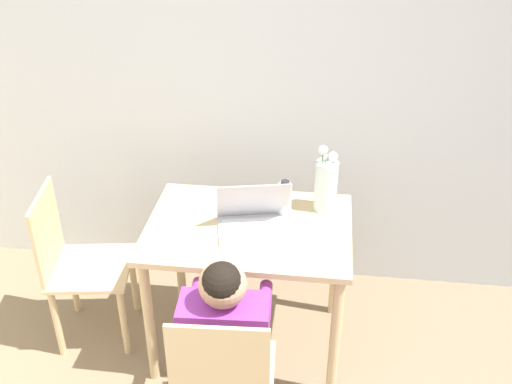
{
  "coord_description": "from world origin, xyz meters",
  "views": [
    {
      "loc": [
        0.33,
        -0.81,
        2.34
      ],
      "look_at": [
        0.03,
        1.57,
        0.93
      ],
      "focal_mm": 42.0,
      "sensor_mm": 36.0,
      "label": 1
    }
  ],
  "objects_px": {
    "laptop": "(254,217)",
    "person_seated": "(226,329)",
    "flower_vase": "(326,183)",
    "chair_occupied": "(224,383)",
    "water_bottle": "(285,199)",
    "chair_spare": "(78,265)"
  },
  "relations": [
    {
      "from": "flower_vase",
      "to": "water_bottle",
      "type": "relative_size",
      "value": 1.86
    },
    {
      "from": "flower_vase",
      "to": "water_bottle",
      "type": "bearing_deg",
      "value": -156.82
    },
    {
      "from": "chair_occupied",
      "to": "flower_vase",
      "type": "bearing_deg",
      "value": -115.14
    },
    {
      "from": "chair_spare",
      "to": "laptop",
      "type": "height_order",
      "value": "laptop"
    },
    {
      "from": "chair_occupied",
      "to": "water_bottle",
      "type": "relative_size",
      "value": 4.61
    },
    {
      "from": "person_seated",
      "to": "water_bottle",
      "type": "bearing_deg",
      "value": -107.21
    },
    {
      "from": "chair_occupied",
      "to": "laptop",
      "type": "distance_m",
      "value": 0.78
    },
    {
      "from": "person_seated",
      "to": "chair_spare",
      "type": "bearing_deg",
      "value": -36.1
    },
    {
      "from": "laptop",
      "to": "flower_vase",
      "type": "distance_m",
      "value": 0.4
    },
    {
      "from": "chair_occupied",
      "to": "person_seated",
      "type": "xyz_separation_m",
      "value": [
        -0.01,
        0.11,
        0.19
      ]
    },
    {
      "from": "person_seated",
      "to": "laptop",
      "type": "distance_m",
      "value": 0.61
    },
    {
      "from": "laptop",
      "to": "person_seated",
      "type": "bearing_deg",
      "value": -106.43
    },
    {
      "from": "laptop",
      "to": "water_bottle",
      "type": "distance_m",
      "value": 0.19
    },
    {
      "from": "person_seated",
      "to": "flower_vase",
      "type": "distance_m",
      "value": 0.91
    },
    {
      "from": "flower_vase",
      "to": "chair_occupied",
      "type": "bearing_deg",
      "value": -111.71
    },
    {
      "from": "chair_spare",
      "to": "water_bottle",
      "type": "bearing_deg",
      "value": -90.78
    },
    {
      "from": "laptop",
      "to": "flower_vase",
      "type": "bearing_deg",
      "value": 19.91
    },
    {
      "from": "chair_occupied",
      "to": "flower_vase",
      "type": "height_order",
      "value": "flower_vase"
    },
    {
      "from": "person_seated",
      "to": "flower_vase",
      "type": "xyz_separation_m",
      "value": [
        0.37,
        0.79,
        0.26
      ]
    },
    {
      "from": "chair_occupied",
      "to": "water_bottle",
      "type": "xyz_separation_m",
      "value": [
        0.17,
        0.83,
        0.39
      ]
    },
    {
      "from": "chair_occupied",
      "to": "water_bottle",
      "type": "height_order",
      "value": "water_bottle"
    },
    {
      "from": "chair_occupied",
      "to": "water_bottle",
      "type": "bearing_deg",
      "value": -104.89
    }
  ]
}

